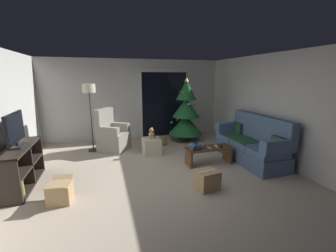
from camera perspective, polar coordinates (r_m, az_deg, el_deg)
name	(u,v)px	position (r m, az deg, el deg)	size (l,w,h in m)	color
ground_plane	(159,175)	(4.58, -2.37, -12.64)	(7.00, 7.00, 0.00)	#B2A38E
wall_back	(135,99)	(7.18, -8.50, 6.94)	(5.72, 0.12, 2.50)	beige
wall_right	(280,109)	(5.61, 27.17, 4.05)	(0.12, 6.00, 2.50)	beige
patio_door_frame	(164,103)	(7.32, -0.96, 6.01)	(1.60, 0.02, 2.20)	silver
patio_door_glass	(164,105)	(7.31, -0.92, 5.60)	(1.50, 0.02, 2.10)	black
couch	(252,144)	(5.57, 20.96, -4.42)	(0.80, 1.95, 1.08)	slate
coffee_table	(209,153)	(5.12, 10.59, -6.88)	(1.10, 0.40, 0.39)	brown
remote_black	(222,147)	(5.14, 13.79, -5.27)	(0.04, 0.16, 0.02)	black
remote_white	(216,146)	(5.16, 12.44, -5.11)	(0.04, 0.16, 0.02)	silver
remote_silver	(209,148)	(5.01, 10.70, -5.59)	(0.04, 0.16, 0.02)	#ADADB2
remote_graphite	(203,147)	(5.06, 9.15, -5.34)	(0.04, 0.16, 0.02)	#333338
book_stack	(195,146)	(4.89, 7.09, -5.30)	(0.29, 0.24, 0.12)	#285684
cell_phone	(195,143)	(4.89, 7.17, -4.48)	(0.07, 0.14, 0.01)	black
christmas_tree	(186,113)	(6.75, 4.70, 3.33)	(1.05, 1.05, 1.94)	#4C1E19
armchair	(112,136)	(6.11, -14.35, -2.46)	(0.95, 0.95, 1.13)	gray
floor_lamp	(89,95)	(6.01, -19.82, 7.65)	(0.32, 0.32, 1.78)	#2D2D30
media_shelf	(18,169)	(4.78, -34.52, -9.28)	(0.40, 1.40, 0.75)	black
television	(15,130)	(4.63, -35.02, -0.80)	(0.21, 0.84, 0.61)	black
ottoman	(152,146)	(5.66, -4.30, -5.31)	(0.44, 0.44, 0.42)	beige
teddy_bear_honey	(152,134)	(5.56, -4.26, -2.07)	(0.22, 0.21, 0.29)	tan
teddy_bear_chestnut_by_tree	(164,141)	(6.40, -0.92, -3.96)	(0.21, 0.21, 0.29)	brown
cardboard_box_taped_mid_floor	(207,179)	(4.09, 10.10, -13.55)	(0.43, 0.40, 0.34)	tan
cardboard_box_open_near_shelf	(60,193)	(4.02, -26.32, -15.31)	(0.38, 0.53, 0.37)	tan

